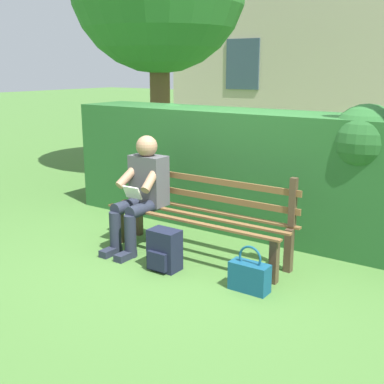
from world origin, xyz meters
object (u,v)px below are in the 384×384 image
object	(u,v)px
park_bench	(202,213)
handbag	(249,276)
backpack	(164,250)
person_seated	(141,190)

from	to	relation	value
park_bench	handbag	size ratio (longest dim) A/B	4.89
backpack	handbag	bearing A→B (deg)	-177.00
person_seated	backpack	world-z (taller)	person_seated
park_bench	handbag	distance (m)	0.98
person_seated	backpack	distance (m)	0.79
park_bench	person_seated	xyz separation A→B (m)	(0.63, 0.17, 0.18)
person_seated	park_bench	bearing A→B (deg)	-165.25
park_bench	person_seated	distance (m)	0.68
backpack	handbag	xyz separation A→B (m)	(-0.87, -0.05, -0.05)
backpack	park_bench	bearing A→B (deg)	-96.92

